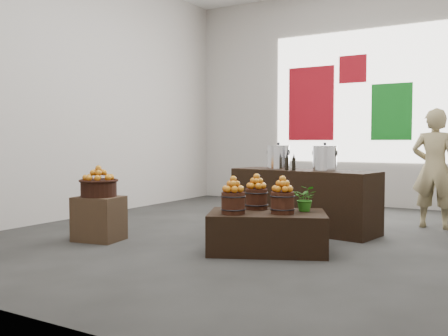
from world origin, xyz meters
The scene contains 23 objects.
ground centered at (0.00, 0.00, 0.00)m, with size 7.00×7.00×0.00m, color #343432.
back_wall centered at (0.00, 3.50, 2.00)m, with size 6.00×0.04×4.00m, color #B3ADA6.
back_opening centered at (0.30, 3.48, 2.00)m, with size 3.20×0.02×2.40m, color white.
deco_red_left centered at (-0.60, 3.47, 1.90)m, with size 0.90×0.04×1.40m, color #9E0C18.
deco_green_right centered at (0.90, 3.47, 1.70)m, with size 0.70×0.04×1.00m, color #12761D.
deco_red_upper centered at (0.20, 3.47, 2.50)m, with size 0.50×0.04×0.50m, color #9E0C18.
crate centered at (-1.41, -1.35, 0.26)m, with size 0.52×0.43×0.52m, color #4D3724.
wicker_basket centered at (-1.41, -1.35, 0.62)m, with size 0.42×0.42×0.19m, color black.
apples_in_basket centered at (-1.41, -1.35, 0.80)m, with size 0.33×0.33×0.17m, color #930D04, non-canonical shape.
display_table centered at (0.57, -0.89, 0.21)m, with size 1.22×0.75×0.42m, color black.
apple_bucket_front_left centered at (0.32, -1.18, 0.54)m, with size 0.24×0.24×0.23m, color #3D1A10.
apples_in_bucket_front_left centered at (0.32, -1.18, 0.73)m, with size 0.18×0.18×0.16m, color #930D04, non-canonical shape.
apple_bucket_front_right centered at (0.75, -0.90, 0.54)m, with size 0.24×0.24×0.23m, color #3D1A10.
apples_in_bucket_front_right centered at (0.75, -0.90, 0.73)m, with size 0.18×0.18×0.16m, color #930D04, non-canonical shape.
apple_bucket_rear centered at (0.36, -0.73, 0.54)m, with size 0.24×0.24×0.23m, color #3D1A10.
apples_in_bucket_rear centered at (0.36, -0.73, 0.73)m, with size 0.18×0.18×0.16m, color #930D04, non-canonical shape.
herb_garnish_right centered at (0.90, -0.62, 0.56)m, with size 0.25×0.22×0.28m, color #226515.
herb_garnish_left centered at (0.11, -0.94, 0.55)m, with size 0.14×0.11×0.26m, color #226515.
counter centered at (0.42, 0.52, 0.40)m, with size 1.96×0.62×0.80m, color black.
stock_pot_left centered at (0.03, 0.59, 0.95)m, with size 0.30×0.30×0.30m, color silver.
stock_pot_center centered at (0.73, 0.47, 0.95)m, with size 0.30×0.30×0.30m, color silver.
oil_cruets centered at (0.39, 0.33, 0.91)m, with size 0.14×0.05×0.22m, color black, non-canonical shape.
shopper centered at (1.88, 1.58, 0.81)m, with size 0.59×0.39×1.62m, color #93845A.
Camera 1 is at (2.85, -5.65, 1.17)m, focal length 40.00 mm.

